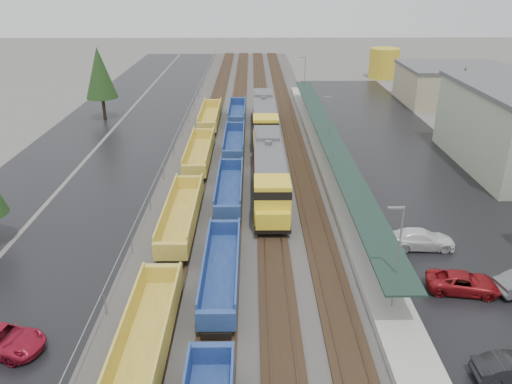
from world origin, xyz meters
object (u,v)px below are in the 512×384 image
locomotive_lead (269,172)px  locomotive_trail (264,118)px  parked_car_east_c (421,239)px  well_string_yellow (168,267)px  parked_car_east_b (463,283)px  parked_car_west_c (1,339)px  storage_tank (384,63)px  well_string_blue (226,224)px

locomotive_lead → locomotive_trail: 21.00m
locomotive_trail → parked_car_east_c: size_ratio=3.83×
well_string_yellow → parked_car_east_b: bearing=-4.2°
parked_car_west_c → storage_tank: bearing=-11.2°
well_string_yellow → storage_tank: bearing=66.1°
storage_tank → parked_car_east_b: 81.97m
locomotive_trail → parked_car_east_b: bearing=-70.8°
well_string_yellow → parked_car_west_c: (-8.95, -7.37, -0.42)m
well_string_yellow → well_string_blue: (4.00, 6.99, -0.06)m
locomotive_lead → well_string_blue: locomotive_lead is taller
well_string_yellow → well_string_blue: bearing=60.2°
well_string_yellow → well_string_blue: 8.06m
locomotive_lead → storage_tank: storage_tank is taller
locomotive_trail → storage_tank: size_ratio=3.33×
storage_tank → parked_car_east_b: bearing=-99.7°
locomotive_trail → well_string_blue: (-4.00, -29.66, -1.41)m
storage_tank → parked_car_west_c: 97.17m
locomotive_lead → locomotive_trail: same height
locomotive_trail → well_string_blue: bearing=-97.7°
storage_tank → parked_car_west_c: bearing=-117.0°
well_string_yellow → parked_car_west_c: size_ratio=17.97×
locomotive_lead → well_string_yellow: size_ratio=0.21×
locomotive_trail → parked_car_east_c: bearing=-69.0°
locomotive_trail → well_string_blue: size_ratio=0.24×
locomotive_lead → well_string_blue: (-4.00, -8.66, -1.41)m
parked_car_west_c → parked_car_east_b: (30.28, 5.79, -0.05)m
parked_car_east_c → locomotive_lead: bearing=50.2°
well_string_yellow → parked_car_east_b: well_string_yellow is taller
parked_car_west_c → parked_car_east_b: bearing=-63.4°
parked_car_east_b → parked_car_east_c: (-1.08, 6.25, 0.09)m
storage_tank → parked_car_east_b: size_ratio=1.24×
parked_car_west_c → well_string_yellow: bearing=-34.7°
well_string_yellow → parked_car_west_c: well_string_yellow is taller
parked_car_west_c → parked_car_east_c: size_ratio=1.00×
storage_tank → parked_car_east_c: (-14.91, -74.50, -2.37)m
locomotive_lead → parked_car_east_c: 16.54m
parked_car_east_b → well_string_blue: bearing=73.2°
locomotive_lead → parked_car_east_c: locomotive_lead is taller
well_string_blue → locomotive_lead: bearing=65.2°
locomotive_trail → parked_car_east_c: 34.29m
well_string_yellow → storage_tank: 86.66m
locomotive_lead → parked_car_west_c: (-16.95, -23.02, -1.77)m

